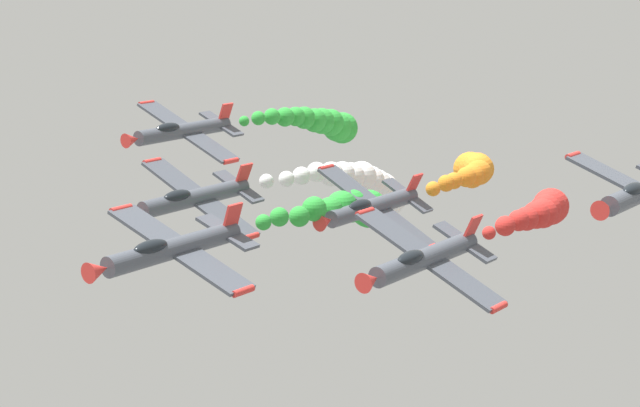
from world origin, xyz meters
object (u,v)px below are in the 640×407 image
(airplane_lead, at_px, (172,249))
(airplane_left_outer, at_px, (372,207))
(airplane_left_inner, at_px, (424,258))
(airplane_trailing, at_px, (182,131))
(airplane_right_inner, at_px, (194,198))

(airplane_lead, height_order, airplane_left_outer, airplane_lead)
(airplane_lead, bearing_deg, airplane_left_inner, -137.00)
(airplane_left_inner, distance_m, airplane_trailing, 28.27)
(airplane_left_inner, height_order, airplane_trailing, airplane_trailing)
(airplane_right_inner, height_order, airplane_trailing, airplane_trailing)
(airplane_lead, xyz_separation_m, airplane_trailing, (17.02, -17.97, 2.25))
(airplane_right_inner, xyz_separation_m, airplane_trailing, (9.06, -8.21, 2.36))
(airplane_right_inner, bearing_deg, airplane_trailing, -42.19)
(airplane_left_outer, bearing_deg, airplane_lead, 90.41)
(airplane_trailing, bearing_deg, airplane_left_inner, 161.26)
(airplane_left_outer, distance_m, airplane_trailing, 17.22)
(airplane_right_inner, xyz_separation_m, airplane_left_outer, (-7.83, -8.29, -0.99))
(airplane_left_outer, height_order, airplane_trailing, airplane_trailing)
(airplane_left_inner, bearing_deg, airplane_left_outer, -43.12)
(airplane_left_outer, bearing_deg, airplane_trailing, 0.26)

